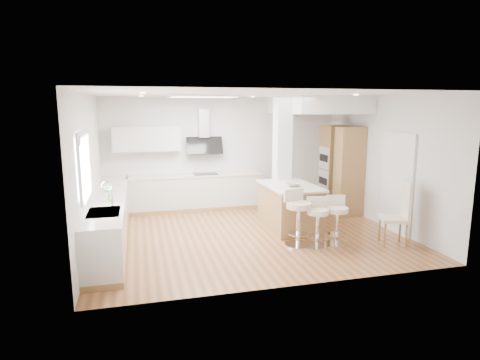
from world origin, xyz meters
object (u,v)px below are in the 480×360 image
object	(u,v)px
bar_stool_a	(298,215)
bar_stool_c	(337,218)
bar_stool_b	(317,220)
dining_chair	(400,211)
peninsula	(289,206)

from	to	relation	value
bar_stool_a	bar_stool_c	bearing A→B (deg)	-22.39
bar_stool_b	dining_chair	bearing A→B (deg)	1.79
bar_stool_a	bar_stool_b	bearing A→B (deg)	-36.63
peninsula	bar_stool_b	bearing A→B (deg)	-87.66
peninsula	bar_stool_a	distance (m)	1.10
bar_stool_a	bar_stool_c	distance (m)	0.74
peninsula	bar_stool_c	world-z (taller)	peninsula
peninsula	bar_stool_a	world-z (taller)	bar_stool_a
bar_stool_c	dining_chair	size ratio (longest dim) A/B	0.75
bar_stool_a	dining_chair	xyz separation A→B (m)	(1.86, -0.43, 0.06)
peninsula	bar_stool_c	size ratio (longest dim) A/B	1.70
bar_stool_c	dining_chair	world-z (taller)	dining_chair
bar_stool_b	dining_chair	size ratio (longest dim) A/B	0.75
peninsula	dining_chair	world-z (taller)	dining_chair
peninsula	bar_stool_b	size ratio (longest dim) A/B	1.70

